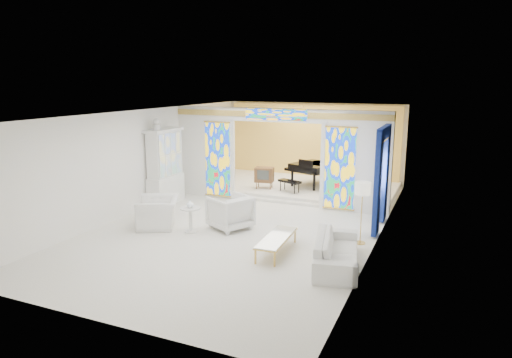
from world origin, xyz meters
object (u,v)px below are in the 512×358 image
at_px(tv_console, 264,175).
at_px(china_cabinet, 165,167).
at_px(armchair_right, 230,212).
at_px(grand_piano, 318,167).
at_px(sofa, 337,251).
at_px(armchair_left, 158,212).
at_px(coffee_table, 277,238).

bearing_deg(tv_console, china_cabinet, -143.93).
height_order(armchair_right, grand_piano, grand_piano).
height_order(sofa, tv_console, tv_console).
relative_size(china_cabinet, armchair_left, 2.28).
bearing_deg(armchair_right, sofa, 95.35).
bearing_deg(grand_piano, armchair_left, -94.79).
height_order(china_cabinet, tv_console, china_cabinet).
bearing_deg(grand_piano, china_cabinet, -116.17).
bearing_deg(sofa, china_cabinet, 54.07).
relative_size(armchair_right, coffee_table, 0.58).
bearing_deg(sofa, armchair_left, 70.11).
relative_size(sofa, grand_piano, 0.87).
height_order(china_cabinet, coffee_table, china_cabinet).
bearing_deg(armchair_left, tv_console, 136.94).
relative_size(coffee_table, grand_piano, 0.67).
height_order(armchair_left, tv_console, tv_console).
xyz_separation_m(armchair_right, sofa, (3.16, -1.32, -0.12)).
relative_size(armchair_right, sofa, 0.44).
bearing_deg(tv_console, armchair_right, -91.02).
bearing_deg(tv_console, grand_piano, 24.50).
xyz_separation_m(armchair_left, grand_piano, (2.81, 5.65, 0.45)).
bearing_deg(coffee_table, tv_console, 115.17).
bearing_deg(coffee_table, sofa, -7.03).
relative_size(armchair_left, grand_piano, 0.47).
relative_size(armchair_right, tv_console, 1.35).
bearing_deg(armchair_left, armchair_right, 79.52).
relative_size(sofa, tv_console, 3.06).
bearing_deg(tv_console, sofa, -64.46).
bearing_deg(sofa, grand_piano, 7.44).
distance_m(sofa, coffee_table, 1.43).
xyz_separation_m(grand_piano, tv_console, (-1.61, -1.12, -0.19)).
height_order(grand_piano, tv_console, grand_piano).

